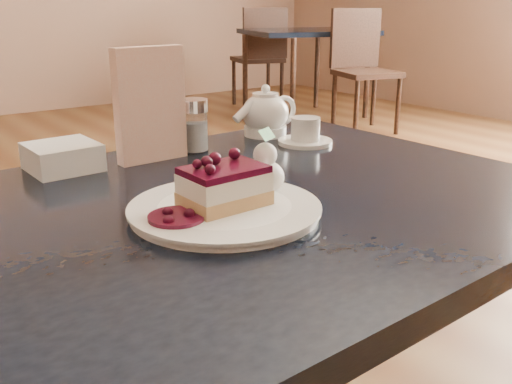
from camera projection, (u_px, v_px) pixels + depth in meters
main_table at (207, 251)px, 0.82m from camera, size 1.11×0.75×0.68m
dessert_plate at (225, 210)px, 0.76m from camera, size 0.25×0.25×0.01m
cheesecake_slice at (224, 187)px, 0.75m from camera, size 0.11×0.08×0.05m
whipped_cream at (265, 177)px, 0.81m from camera, size 0.06×0.06×0.05m
berry_sauce at (176, 217)px, 0.71m from camera, size 0.07×0.07×0.01m
tea_set at (273, 119)px, 1.19m from camera, size 0.17×0.21×0.10m
menu_card at (150, 105)px, 0.99m from camera, size 0.13×0.03×0.20m
sugar_shaker at (194, 125)px, 1.07m from camera, size 0.05×0.05×0.10m
napkin_stack at (63, 157)px, 0.96m from camera, size 0.11×0.11×0.05m
bg_table_far_right at (305, 110)px, 4.89m from camera, size 1.16×1.77×1.18m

